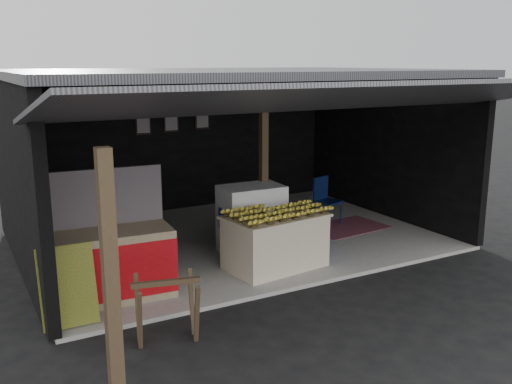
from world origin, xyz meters
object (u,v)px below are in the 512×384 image
banana_table (275,241)px  plastic_chair (325,196)px  sawhorse (167,303)px  white_crate (252,219)px  neighbor_stall (109,261)px  water_barrel (318,237)px

banana_table → plastic_chair: bearing=31.1°
banana_table → sawhorse: bearing=-155.4°
white_crate → sawhorse: size_ratio=1.37×
white_crate → neighbor_stall: bearing=-161.8°
sawhorse → plastic_chair: bearing=48.5°
neighbor_stall → plastic_chair: size_ratio=1.85×
sawhorse → plastic_chair: 5.28m
banana_table → water_barrel: (1.02, 0.32, -0.17)m
white_crate → plastic_chair: bearing=23.0°
banana_table → plastic_chair: 2.65m
banana_table → plastic_chair: plastic_chair is taller
water_barrel → plastic_chair: plastic_chair is taller
white_crate → neighbor_stall: (-2.56, -0.76, -0.05)m
banana_table → white_crate: white_crate is taller
white_crate → water_barrel: size_ratio=2.26×
sawhorse → water_barrel: 3.70m
white_crate → plastic_chair: size_ratio=1.22×
banana_table → sawhorse: size_ratio=1.97×
sawhorse → plastic_chair: size_ratio=0.89×
plastic_chair → neighbor_stall: bearing=-178.5°
sawhorse → banana_table: bearing=45.2°
banana_table → sawhorse: 2.64m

